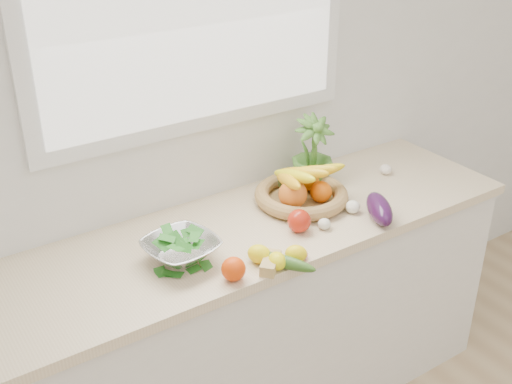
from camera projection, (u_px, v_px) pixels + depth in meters
back_wall at (197, 91)px, 2.38m from camera, size 4.50×0.02×2.70m
counter_cabinet at (243, 330)px, 2.58m from camera, size 2.20×0.58×0.86m
countertop at (242, 234)px, 2.38m from camera, size 2.24×0.62×0.04m
orange_loose at (233, 269)px, 2.07m from camera, size 0.08×0.08×0.08m
lemon_a at (259, 254)px, 2.16m from camera, size 0.10×0.10×0.06m
lemon_b at (277, 261)px, 2.13m from camera, size 0.08×0.09×0.06m
lemon_c at (296, 254)px, 2.17m from camera, size 0.10×0.10×0.06m
apple at (299, 221)px, 2.34m from camera, size 0.10×0.10×0.09m
ginger at (271, 263)px, 2.14m from camera, size 0.12×0.12×0.04m
garlic_a at (353, 207)px, 2.47m from camera, size 0.06×0.06×0.05m
garlic_b at (386, 169)px, 2.78m from camera, size 0.06×0.06×0.04m
garlic_c at (324, 224)px, 2.36m from camera, size 0.05×0.05×0.04m
eggplant at (379, 209)px, 2.42m from camera, size 0.18×0.24×0.09m
cucumber at (281, 261)px, 2.14m from camera, size 0.16×0.24×0.05m
radish at (304, 255)px, 2.19m from camera, size 0.04×0.04×0.03m
potted_herb at (312, 153)px, 2.64m from camera, size 0.18×0.18×0.31m
fruit_basket at (301, 191)px, 2.53m from camera, size 0.49×0.49×0.19m
colander_with_spinach at (181, 245)px, 2.15m from camera, size 0.28×0.28×0.13m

